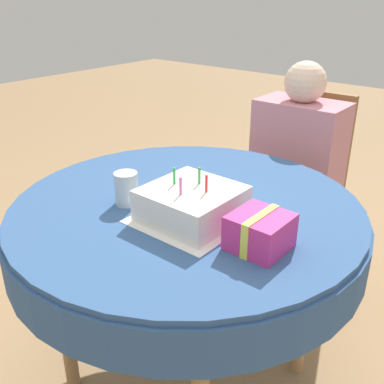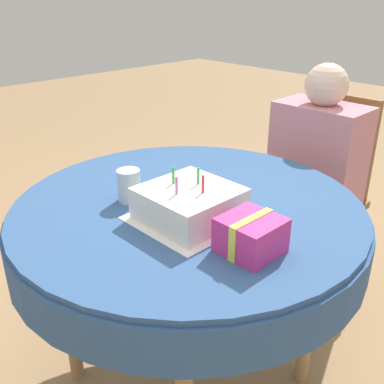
{
  "view_description": "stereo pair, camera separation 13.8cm",
  "coord_description": "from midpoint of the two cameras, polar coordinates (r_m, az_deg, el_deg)",
  "views": [
    {
      "loc": [
        0.85,
        -0.99,
        1.4
      ],
      "look_at": [
        0.04,
        -0.02,
        0.82
      ],
      "focal_mm": 42.0,
      "sensor_mm": 36.0,
      "label": 1
    },
    {
      "loc": [
        0.95,
        -0.89,
        1.4
      ],
      "look_at": [
        0.04,
        -0.02,
        0.82
      ],
      "focal_mm": 42.0,
      "sensor_mm": 36.0,
      "label": 2
    }
  ],
  "objects": [
    {
      "name": "birthday_cake",
      "position": [
        1.33,
        2.66,
        -1.54
      ],
      "size": [
        0.26,
        0.26,
        0.15
      ],
      "color": "white",
      "rests_on": "dining_table"
    },
    {
      "name": "person",
      "position": [
        2.13,
        17.11,
        3.63
      ],
      "size": [
        0.4,
        0.33,
        1.11
      ],
      "rotation": [
        0.0,
        0.0,
        0.02
      ],
      "color": "beige",
      "rests_on": "ground_plane"
    },
    {
      "name": "gift_box",
      "position": [
        1.19,
        10.81,
        -5.5
      ],
      "size": [
        0.15,
        0.15,
        0.1
      ],
      "color": "#D13384",
      "rests_on": "dining_table"
    },
    {
      "name": "napkin",
      "position": [
        1.35,
        2.62,
        -3.44
      ],
      "size": [
        0.31,
        0.31,
        0.0
      ],
      "color": "white",
      "rests_on": "dining_table"
    },
    {
      "name": "chair",
      "position": [
        2.27,
        17.77,
        0.41
      ],
      "size": [
        0.4,
        0.4,
        0.95
      ],
      "rotation": [
        0.0,
        0.0,
        0.02
      ],
      "color": "brown",
      "rests_on": "ground_plane"
    },
    {
      "name": "dining_table",
      "position": [
        1.49,
        2.15,
        -4.53
      ],
      "size": [
        1.15,
        1.15,
        0.76
      ],
      "color": "#335689",
      "rests_on": "ground_plane"
    },
    {
      "name": "drinking_glass",
      "position": [
        1.44,
        -5.31,
        0.76
      ],
      "size": [
        0.08,
        0.08,
        0.11
      ],
      "color": "silver",
      "rests_on": "dining_table"
    },
    {
      "name": "ground_plane",
      "position": [
        1.91,
        1.81,
        -22.42
      ],
      "size": [
        12.0,
        12.0,
        0.0
      ],
      "primitive_type": "plane",
      "color": "#A37F56"
    }
  ]
}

